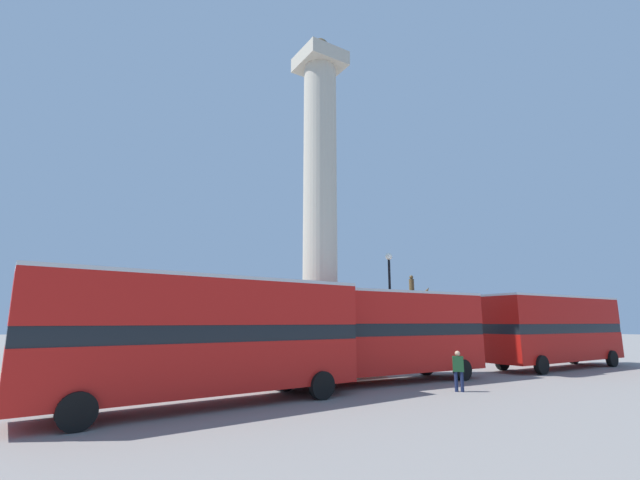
{
  "coord_description": "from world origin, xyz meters",
  "views": [
    {
      "loc": [
        -12.68,
        -19.95,
        2.78
      ],
      "look_at": [
        0.0,
        0.0,
        7.32
      ],
      "focal_mm": 24.0,
      "sensor_mm": 36.0,
      "label": 1
    }
  ],
  "objects": [
    {
      "name": "bus_c",
      "position": [
        0.84,
        -4.12,
        2.34
      ],
      "size": [
        11.12,
        3.23,
        4.23
      ],
      "rotation": [
        0.0,
        0.0,
        -0.05
      ],
      "color": "red",
      "rests_on": "ground_plane"
    },
    {
      "name": "equestrian_statue",
      "position": [
        9.39,
        2.47,
        1.72
      ],
      "size": [
        4.25,
        3.96,
        6.09
      ],
      "rotation": [
        0.0,
        0.0,
        -0.57
      ],
      "color": "#BCB29E",
      "rests_on": "ground_plane"
    },
    {
      "name": "bus_a",
      "position": [
        14.05,
        -5.06,
        2.4
      ],
      "size": [
        10.89,
        2.85,
        4.34
      ],
      "rotation": [
        0.0,
        0.0,
        -0.02
      ],
      "color": "#B7140F",
      "rests_on": "ground_plane"
    },
    {
      "name": "pedestrian_near_lamp",
      "position": [
        1.8,
        -7.7,
        0.88
      ],
      "size": [
        0.42,
        0.42,
        1.61
      ],
      "rotation": [
        0.0,
        0.0,
        5.5
      ],
      "color": "#192347",
      "rests_on": "ground_plane"
    },
    {
      "name": "street_lamp",
      "position": [
        3.73,
        -1.53,
        3.6
      ],
      "size": [
        0.4,
        0.4,
        6.69
      ],
      "color": "black",
      "rests_on": "ground_plane"
    },
    {
      "name": "ground_plane",
      "position": [
        0.0,
        0.0,
        0.0
      ],
      "size": [
        200.0,
        200.0,
        0.0
      ],
      "primitive_type": "plane",
      "color": "gray"
    },
    {
      "name": "monument_column",
      "position": [
        0.0,
        0.0,
        6.87
      ],
      "size": [
        4.99,
        4.99,
        19.95
      ],
      "color": "#BCB29E",
      "rests_on": "ground_plane"
    },
    {
      "name": "bus_b",
      "position": [
        -7.88,
        -5.19,
        2.39
      ],
      "size": [
        11.39,
        3.39,
        4.32
      ],
      "rotation": [
        0.0,
        0.0,
        0.06
      ],
      "color": "red",
      "rests_on": "ground_plane"
    }
  ]
}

